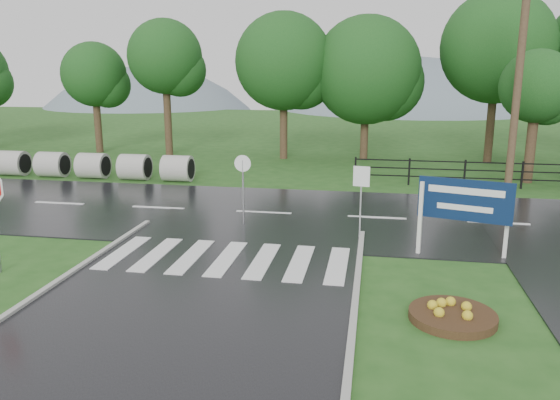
# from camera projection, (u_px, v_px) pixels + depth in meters

# --- Properties ---
(ground) EXTENTS (120.00, 120.00, 0.00)m
(ground) POSITION_uv_depth(u_px,v_px,m) (154.00, 352.00, 9.98)
(ground) COLOR #23501A
(ground) RESTS_ON ground
(main_road) EXTENTS (90.00, 8.00, 0.04)m
(main_road) POSITION_uv_depth(u_px,v_px,m) (264.00, 214.00, 19.56)
(main_road) COLOR black
(main_road) RESTS_ON ground
(crosswalk) EXTENTS (6.50, 2.80, 0.02)m
(crosswalk) POSITION_uv_depth(u_px,v_px,m) (227.00, 258.00, 14.75)
(crosswalk) COLOR silver
(crosswalk) RESTS_ON ground
(fence_west) EXTENTS (9.58, 0.08, 1.20)m
(fence_west) POSITION_uv_depth(u_px,v_px,m) (465.00, 171.00, 23.83)
(fence_west) COLOR black
(fence_west) RESTS_ON ground
(hills) EXTENTS (102.00, 48.00, 48.00)m
(hills) POSITION_uv_depth(u_px,v_px,m) (370.00, 222.00, 75.27)
(hills) COLOR slate
(hills) RESTS_ON ground
(treeline) EXTENTS (83.20, 5.20, 10.00)m
(treeline) POSITION_uv_depth(u_px,v_px,m) (327.00, 155.00, 32.79)
(treeline) COLOR #144116
(treeline) RESTS_ON ground
(culvert_pipes) EXTENTS (11.80, 1.20, 1.20)m
(culvert_pipes) POSITION_uv_depth(u_px,v_px,m) (73.00, 165.00, 25.94)
(culvert_pipes) COLOR #9E9B93
(culvert_pipes) RESTS_ON ground
(estate_billboard) EXTENTS (2.41, 0.76, 2.18)m
(estate_billboard) POSITION_uv_depth(u_px,v_px,m) (465.00, 204.00, 14.70)
(estate_billboard) COLOR silver
(estate_billboard) RESTS_ON ground
(flower_bed) EXTENTS (1.78, 1.78, 0.36)m
(flower_bed) POSITION_uv_depth(u_px,v_px,m) (453.00, 314.00, 11.22)
(flower_bed) COLOR #332111
(flower_bed) RESTS_ON ground
(reg_sign_small) EXTENTS (0.49, 0.11, 2.24)m
(reg_sign_small) POSITION_uv_depth(u_px,v_px,m) (361.00, 188.00, 16.29)
(reg_sign_small) COLOR #939399
(reg_sign_small) RESTS_ON ground
(reg_sign_round) EXTENTS (0.55, 0.07, 2.35)m
(reg_sign_round) POSITION_uv_depth(u_px,v_px,m) (243.00, 182.00, 17.76)
(reg_sign_round) COLOR #939399
(reg_sign_round) RESTS_ON ground
(utility_pole_east) EXTENTS (1.67, 0.31, 9.40)m
(utility_pole_east) POSITION_uv_depth(u_px,v_px,m) (519.00, 76.00, 22.11)
(utility_pole_east) COLOR #473523
(utility_pole_east) RESTS_ON ground
(entrance_tree_left) EXTENTS (3.21, 3.21, 5.92)m
(entrance_tree_left) POSITION_uv_depth(u_px,v_px,m) (537.00, 88.00, 23.93)
(entrance_tree_left) COLOR #3D2B1C
(entrance_tree_left) RESTS_ON ground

